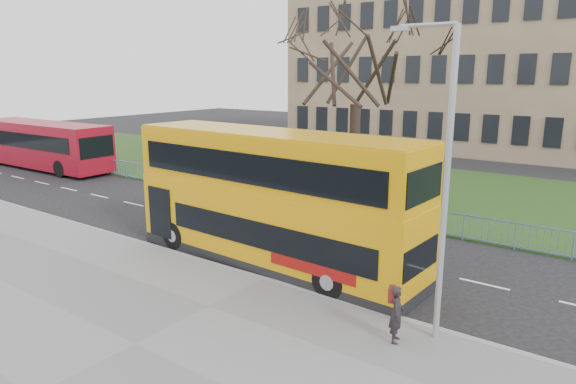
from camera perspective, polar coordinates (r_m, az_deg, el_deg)
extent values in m
plane|color=black|center=(18.43, 0.32, -8.37)|extent=(120.00, 120.00, 0.00)
cube|color=slate|center=(13.99, -16.63, -16.05)|extent=(80.00, 10.50, 0.12)
cube|color=gray|center=(17.25, -2.71, -9.68)|extent=(80.00, 0.20, 0.14)
cube|color=#213C15|center=(30.70, 16.01, -0.01)|extent=(80.00, 15.40, 0.08)
cube|color=#806851|center=(51.19, 19.33, 12.70)|extent=(30.00, 15.00, 14.00)
cube|color=orange|center=(18.36, -1.70, -3.71)|extent=(11.37, 3.23, 2.09)
cube|color=orange|center=(18.04, -1.72, 0.01)|extent=(11.37, 3.23, 0.36)
cube|color=orange|center=(17.82, -1.75, 3.51)|extent=(11.31, 3.17, 1.88)
cube|color=black|center=(16.96, -2.99, -4.88)|extent=(8.67, 0.47, 0.91)
cube|color=black|center=(16.87, -4.67, 2.60)|extent=(10.34, 0.55, 1.02)
cylinder|color=black|center=(20.59, -12.49, -4.70)|extent=(1.13, 0.35, 1.11)
cylinder|color=black|center=(15.89, 4.60, -9.87)|extent=(1.13, 0.35, 1.11)
cube|color=maroon|center=(40.86, -25.56, 4.84)|extent=(12.58, 3.13, 3.07)
cube|color=black|center=(40.12, -27.39, 5.10)|extent=(10.81, 0.28, 1.02)
cylinder|color=black|center=(36.97, -24.00, 2.37)|extent=(1.14, 0.32, 1.14)
imported|color=black|center=(13.46, 11.98, -13.12)|extent=(0.51, 0.63, 1.49)
cylinder|color=#999BA2|center=(12.90, 17.12, 0.08)|extent=(0.15, 0.15, 7.71)
cylinder|color=#999BA2|center=(12.84, 15.32, 17.48)|extent=(1.35, 0.15, 0.10)
cube|color=#999BA2|center=(13.07, 12.38, 17.33)|extent=(0.44, 0.19, 0.12)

